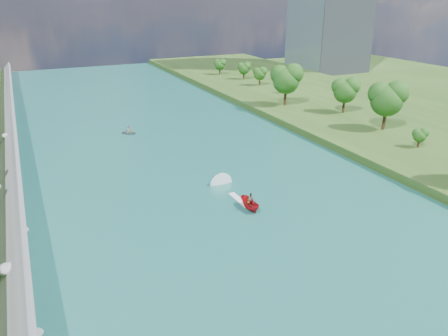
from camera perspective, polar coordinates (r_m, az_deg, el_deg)
ground at (r=52.13m, az=4.17°, el=-9.11°), size 260.00×260.00×0.00m
river_water at (r=68.29m, az=-4.01°, el=-1.23°), size 55.00×240.00×0.10m
berm_east at (r=96.39m, az=24.59°, el=4.19°), size 44.00×240.00×1.50m
riprap_bank at (r=63.42m, az=-26.20°, el=-3.73°), size 4.69×236.00×4.55m
trees_east at (r=90.08m, az=18.57°, el=7.68°), size 14.88×140.02×11.59m
motorboat at (r=59.51m, az=2.57°, el=-4.11°), size 3.60×18.76×1.97m
raft at (r=91.33m, az=-12.28°, el=4.62°), size 3.70×3.81×1.60m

